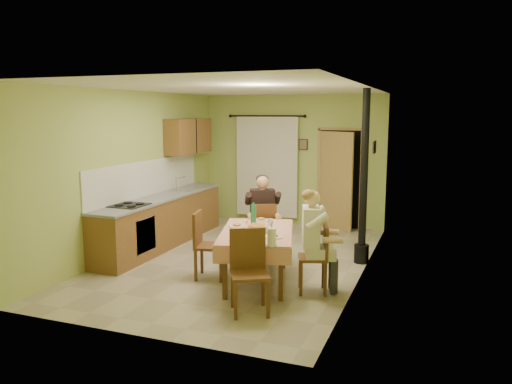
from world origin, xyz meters
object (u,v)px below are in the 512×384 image
at_px(man_right, 313,229).
at_px(stove_flue, 363,201).
at_px(chair_left, 210,259).
at_px(chair_near, 250,289).
at_px(dining_table, 257,257).
at_px(chair_far, 263,243).
at_px(chair_right, 313,271).
at_px(man_far, 263,208).

bearing_deg(man_right, stove_flue, -32.55).
height_order(chair_left, stove_flue, stove_flue).
height_order(chair_near, chair_left, chair_near).
bearing_deg(dining_table, chair_far, 89.55).
xyz_separation_m(chair_near, chair_right, (0.56, 0.96, -0.00)).
bearing_deg(stove_flue, chair_right, -104.20).
relative_size(chair_far, man_right, 0.70).
xyz_separation_m(chair_near, chair_left, (-1.02, 1.00, -0.00)).
bearing_deg(man_far, man_right, -71.58).
xyz_separation_m(chair_near, man_far, (-0.61, 2.15, 0.59)).
relative_size(chair_right, stove_flue, 0.33).
distance_m(chair_far, man_right, 1.75).
bearing_deg(chair_left, stove_flue, 115.36).
height_order(chair_left, man_far, man_far).
bearing_deg(chair_near, chair_left, -73.23).
height_order(chair_far, chair_left, chair_left).
height_order(chair_far, chair_near, chair_near).
distance_m(man_far, man_right, 1.66).
distance_m(chair_near, man_right, 1.25).
relative_size(chair_near, man_far, 0.73).
xyz_separation_m(chair_far, chair_near, (0.60, -2.14, 0.00)).
distance_m(chair_far, stove_flue, 1.78).
relative_size(chair_far, man_far, 0.70).
bearing_deg(chair_near, man_far, -103.03).
distance_m(dining_table, chair_near, 1.10).
xyz_separation_m(dining_table, chair_near, (0.30, -1.05, -0.09)).
bearing_deg(dining_table, stove_flue, 33.79).
xyz_separation_m(chair_right, chair_left, (-1.58, 0.04, 0.00)).
bearing_deg(dining_table, chair_right, -22.53).
height_order(dining_table, chair_left, chair_left).
height_order(chair_far, chair_right, chair_far).
distance_m(chair_near, stove_flue, 2.82).
bearing_deg(stove_flue, chair_near, -110.67).
xyz_separation_m(dining_table, stove_flue, (1.26, 1.50, 0.64)).
distance_m(dining_table, man_right, 0.99).
bearing_deg(chair_right, man_right, 90.00).
distance_m(dining_table, chair_left, 0.73).
bearing_deg(chair_left, chair_right, 75.80).
relative_size(chair_near, man_right, 0.73).
bearing_deg(chair_right, dining_table, 65.52).
xyz_separation_m(chair_left, man_right, (1.57, -0.04, 0.59)).
relative_size(man_right, stove_flue, 0.50).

